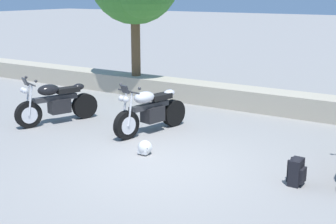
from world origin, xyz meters
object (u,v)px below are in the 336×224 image
object	(u,v)px
motorcycle_silver_centre	(150,111)
rider_helmet	(145,148)
rider_backpack	(297,171)
motorcycle_black_near_left	(56,103)

from	to	relation	value
motorcycle_silver_centre	rider_helmet	distance (m)	1.51
motorcycle_silver_centre	rider_helmet	bearing A→B (deg)	-59.85
motorcycle_silver_centre	rider_backpack	distance (m)	3.85
motorcycle_black_near_left	rider_backpack	world-z (taller)	motorcycle_black_near_left
rider_backpack	motorcycle_black_near_left	bearing A→B (deg)	174.23
motorcycle_black_near_left	rider_helmet	distance (m)	3.18
motorcycle_silver_centre	rider_helmet	size ratio (longest dim) A/B	7.31
rider_backpack	rider_helmet	distance (m)	2.93
motorcycle_black_near_left	rider_helmet	world-z (taller)	motorcycle_black_near_left
motorcycle_silver_centre	motorcycle_black_near_left	bearing A→B (deg)	-166.80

